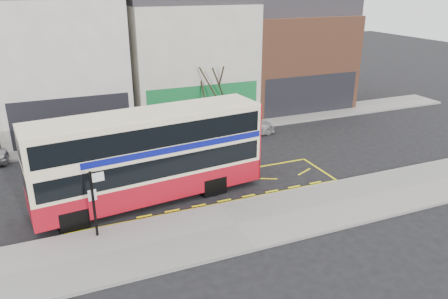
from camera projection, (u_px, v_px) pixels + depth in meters
name	position (u px, v px, depth m)	size (l,w,h in m)	color
ground	(216.00, 204.00, 21.01)	(120.00, 120.00, 0.00)	black
pavement	(235.00, 226.00, 19.00)	(40.00, 4.00, 0.15)	gray
kerb	(219.00, 206.00, 20.66)	(40.00, 0.15, 0.15)	gray
far_pavement	(158.00, 134.00, 30.45)	(50.00, 3.00, 0.15)	gray
road_markings	(204.00, 190.00, 22.38)	(14.00, 3.40, 0.01)	#FFF50D
terrace_left	(61.00, 54.00, 30.01)	(8.00, 8.01, 11.80)	silver
terrace_green_shop	(185.00, 50.00, 33.34)	(9.00, 8.01, 11.30)	beige
terrace_right	(287.00, 50.00, 36.75)	(9.00, 8.01, 10.30)	brown
double_decker_bus	(150.00, 155.00, 20.68)	(11.23, 3.73, 4.40)	#FEEDC1
bus_stop_post	(94.00, 197.00, 17.56)	(0.72, 0.14, 2.89)	black
car_grey	(176.00, 129.00, 29.54)	(1.46, 4.18, 1.38)	#3F4147
car_white	(246.00, 127.00, 30.00)	(1.79, 4.40, 1.28)	silver
street_tree_right	(211.00, 74.00, 30.42)	(2.71, 2.71, 5.86)	#302215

